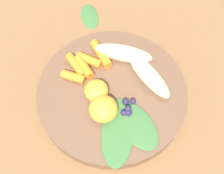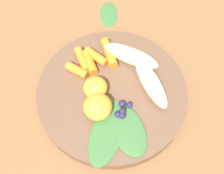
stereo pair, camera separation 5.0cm
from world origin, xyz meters
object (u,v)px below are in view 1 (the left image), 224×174
(banana_peeled_right, at_px, (149,75))
(kale_leaf_stray, at_px, (90,16))
(orange_segment_near, at_px, (104,109))
(bowl, at_px, (112,93))
(banana_peeled_left, at_px, (124,53))

(banana_peeled_right, xyz_separation_m, kale_leaf_stray, (0.17, -0.14, -0.04))
(orange_segment_near, bearing_deg, bowl, -87.71)
(bowl, relative_size, orange_segment_near, 5.56)
(kale_leaf_stray, bearing_deg, banana_peeled_right, -160.35)
(bowl, xyz_separation_m, banana_peeled_left, (-0.00, -0.08, 0.03))
(bowl, relative_size, banana_peeled_right, 2.49)
(bowl, relative_size, kale_leaf_stray, 3.53)
(banana_peeled_left, height_order, kale_leaf_stray, banana_peeled_left)
(banana_peeled_right, relative_size, kale_leaf_stray, 1.42)
(banana_peeled_left, bearing_deg, bowl, 86.00)
(bowl, bearing_deg, kale_leaf_stray, -58.50)
(banana_peeled_left, distance_m, kale_leaf_stray, 0.16)
(banana_peeled_right, bearing_deg, orange_segment_near, 95.66)
(bowl, xyz_separation_m, banana_peeled_right, (-0.06, -0.04, 0.03))
(orange_segment_near, distance_m, kale_leaf_stray, 0.27)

